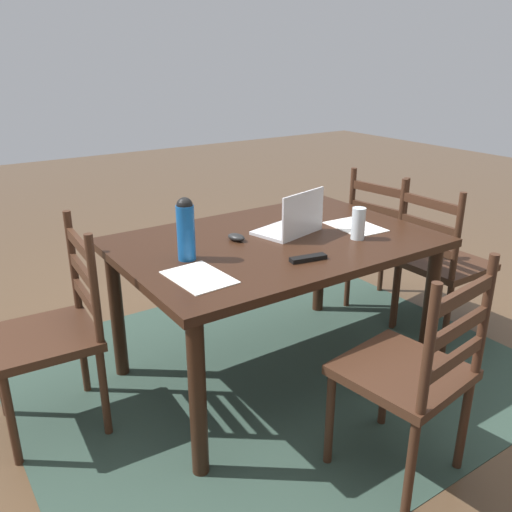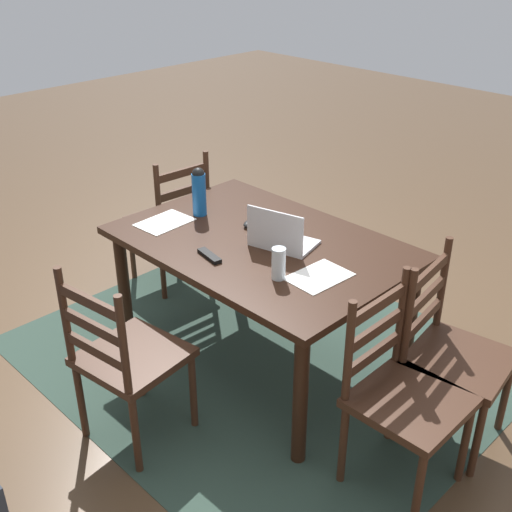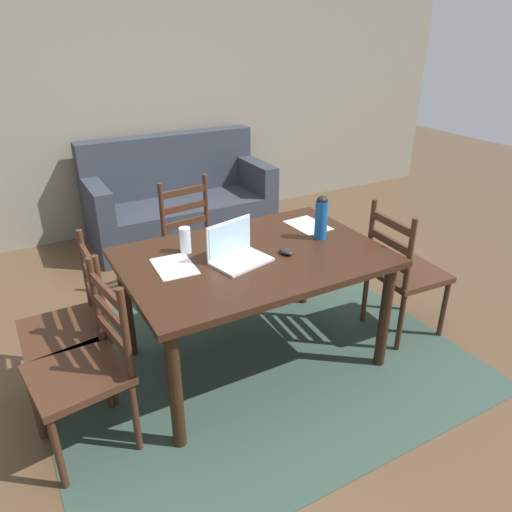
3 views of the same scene
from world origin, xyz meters
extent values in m
plane|color=brown|center=(0.00, 0.00, 0.00)|extent=(14.00, 14.00, 0.00)
cube|color=#2D4238|center=(0.00, 0.00, 0.00)|extent=(2.57, 2.13, 0.01)
cube|color=black|center=(0.00, 0.00, 0.74)|extent=(1.53, 1.04, 0.04)
cylinder|color=black|center=(-0.68, -0.44, 0.36)|extent=(0.07, 0.07, 0.72)
cylinder|color=black|center=(0.68, -0.44, 0.36)|extent=(0.07, 0.07, 0.72)
cylinder|color=black|center=(-0.68, 0.44, 0.36)|extent=(0.07, 0.07, 0.72)
cylinder|color=black|center=(0.68, 0.44, 0.36)|extent=(0.07, 0.07, 0.72)
cube|color=#3D2316|center=(0.00, 0.85, 0.45)|extent=(0.49, 0.49, 0.04)
cylinder|color=#3D2316|center=(0.21, 0.69, 0.21)|extent=(0.04, 0.04, 0.43)
cylinder|color=#3D2316|center=(-0.16, 0.64, 0.21)|extent=(0.04, 0.04, 0.43)
cylinder|color=#3D2316|center=(0.16, 1.06, 0.21)|extent=(0.04, 0.04, 0.43)
cylinder|color=#3D2316|center=(-0.21, 1.01, 0.21)|extent=(0.04, 0.04, 0.43)
cylinder|color=#3D2316|center=(0.16, 1.07, 0.70)|extent=(0.04, 0.04, 0.50)
cylinder|color=#3D2316|center=(-0.22, 1.02, 0.70)|extent=(0.04, 0.04, 0.50)
cube|color=#3D2316|center=(-0.03, 1.05, 0.60)|extent=(0.36, 0.07, 0.05)
cube|color=#3D2316|center=(-0.03, 1.05, 0.72)|extent=(0.36, 0.07, 0.05)
cube|color=#3D2316|center=(-0.03, 1.05, 0.85)|extent=(0.36, 0.07, 0.05)
cube|color=#3D2316|center=(1.09, -0.21, 0.45)|extent=(0.47, 0.47, 0.04)
cylinder|color=#3D2316|center=(1.30, -0.03, 0.21)|extent=(0.04, 0.04, 0.43)
cylinder|color=#3D2316|center=(1.27, -0.41, 0.21)|extent=(0.04, 0.04, 0.43)
cylinder|color=#3D2316|center=(0.92, -0.01, 0.21)|extent=(0.04, 0.04, 0.43)
cylinder|color=#3D2316|center=(0.89, -0.39, 0.21)|extent=(0.04, 0.04, 0.43)
cylinder|color=#3D2316|center=(0.91, -0.01, 0.70)|extent=(0.04, 0.04, 0.50)
cylinder|color=#3D2316|center=(0.88, -0.39, 0.70)|extent=(0.04, 0.04, 0.50)
cube|color=#3D2316|center=(0.89, -0.20, 0.60)|extent=(0.05, 0.36, 0.05)
cube|color=#3D2316|center=(0.89, -0.20, 0.72)|extent=(0.05, 0.36, 0.05)
cube|color=#3D2316|center=(0.89, -0.20, 0.85)|extent=(0.05, 0.36, 0.05)
cube|color=#3D2316|center=(-1.09, 0.21, 0.45)|extent=(0.44, 0.44, 0.04)
cylinder|color=#3D2316|center=(-1.28, 0.02, 0.21)|extent=(0.04, 0.04, 0.43)
cylinder|color=#3D2316|center=(-1.29, 0.40, 0.21)|extent=(0.04, 0.04, 0.43)
cylinder|color=#3D2316|center=(-0.90, 0.02, 0.21)|extent=(0.04, 0.04, 0.43)
cylinder|color=#3D2316|center=(-0.91, 0.40, 0.21)|extent=(0.04, 0.04, 0.43)
cylinder|color=#3D2316|center=(-0.89, 0.02, 0.70)|extent=(0.04, 0.04, 0.50)
cylinder|color=#3D2316|center=(-0.90, 0.40, 0.70)|extent=(0.04, 0.04, 0.50)
cube|color=#3D2316|center=(-0.89, 0.21, 0.60)|extent=(0.03, 0.36, 0.05)
cube|color=#3D2316|center=(-0.89, 0.21, 0.72)|extent=(0.03, 0.36, 0.05)
cube|color=#3D2316|center=(-0.89, 0.21, 0.85)|extent=(0.03, 0.36, 0.05)
cube|color=#3D2316|center=(-1.09, -0.21, 0.45)|extent=(0.50, 0.50, 0.04)
cylinder|color=#3D2316|center=(-1.26, -0.42, 0.21)|extent=(0.04, 0.04, 0.43)
cylinder|color=#3D2316|center=(-1.31, -0.05, 0.21)|extent=(0.04, 0.04, 0.43)
cylinder|color=#3D2316|center=(-0.88, -0.37, 0.21)|extent=(0.04, 0.04, 0.43)
cylinder|color=#3D2316|center=(-0.93, 0.01, 0.21)|extent=(0.04, 0.04, 0.43)
cylinder|color=#3D2316|center=(-0.87, -0.37, 0.70)|extent=(0.04, 0.04, 0.50)
cylinder|color=#3D2316|center=(-0.92, 0.01, 0.70)|extent=(0.04, 0.04, 0.50)
cube|color=#3D2316|center=(-0.90, -0.18, 0.60)|extent=(0.07, 0.36, 0.05)
cube|color=#3D2316|center=(-0.90, -0.18, 0.72)|extent=(0.07, 0.36, 0.05)
cube|color=#3D2316|center=(-0.90, -0.18, 0.85)|extent=(0.07, 0.36, 0.05)
cube|color=silver|center=(-0.11, -0.06, 0.77)|extent=(0.36, 0.29, 0.02)
cube|color=silver|center=(-0.14, 0.04, 0.88)|extent=(0.31, 0.09, 0.21)
cube|color=#A5CCEA|center=(-0.14, 0.04, 0.88)|extent=(0.29, 0.08, 0.19)
cylinder|color=#145199|center=(0.49, 0.01, 0.88)|extent=(0.08, 0.08, 0.25)
sphere|color=black|center=(0.49, 0.01, 1.00)|extent=(0.07, 0.07, 0.07)
cylinder|color=silver|center=(-0.34, 0.23, 0.84)|extent=(0.07, 0.07, 0.16)
ellipsoid|color=black|center=(0.17, -0.09, 0.77)|extent=(0.08, 0.11, 0.03)
cube|color=black|center=(0.05, 0.32, 0.77)|extent=(0.18, 0.07, 0.02)
cube|color=white|center=(0.54, 0.22, 0.76)|extent=(0.23, 0.31, 0.00)
cube|color=white|center=(-0.47, 0.08, 0.76)|extent=(0.23, 0.31, 0.00)
camera|label=1|loc=(1.47, 2.01, 1.61)|focal=37.49mm
camera|label=2|loc=(-2.12, 2.16, 2.26)|focal=44.91mm
camera|label=3|loc=(-1.23, -2.25, 1.99)|focal=33.73mm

